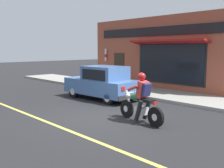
% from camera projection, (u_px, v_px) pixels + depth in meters
% --- Properties ---
extents(ground_plane, '(80.00, 80.00, 0.00)m').
position_uv_depth(ground_plane, '(105.00, 117.00, 9.18)').
color(ground_plane, black).
extents(sidewalk_curb, '(2.60, 22.00, 0.14)m').
position_uv_depth(sidewalk_curb, '(134.00, 90.00, 14.67)').
color(sidewalk_curb, gray).
rests_on(sidewalk_curb, ground).
extents(lane_stripe, '(0.12, 19.80, 0.01)m').
position_uv_depth(lane_stripe, '(18.00, 111.00, 10.11)').
color(lane_stripe, '#D1C64C').
rests_on(lane_stripe, ground).
extents(storefront_building, '(1.25, 9.74, 4.20)m').
position_uv_depth(storefront_building, '(155.00, 53.00, 15.27)').
color(storefront_building, brown).
rests_on(storefront_building, ground).
extents(motorcycle_with_rider, '(0.64, 2.01, 1.62)m').
position_uv_depth(motorcycle_with_rider, '(141.00, 102.00, 8.45)').
color(motorcycle_with_rider, black).
rests_on(motorcycle_with_rider, ground).
extents(car_hatchback, '(1.78, 3.84, 1.57)m').
position_uv_depth(car_hatchback, '(102.00, 83.00, 12.39)').
color(car_hatchback, black).
rests_on(car_hatchback, ground).
extents(traffic_cone, '(0.36, 0.36, 0.60)m').
position_uv_depth(traffic_cone, '(117.00, 82.00, 15.50)').
color(traffic_cone, black).
rests_on(traffic_cone, sidewalk_curb).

